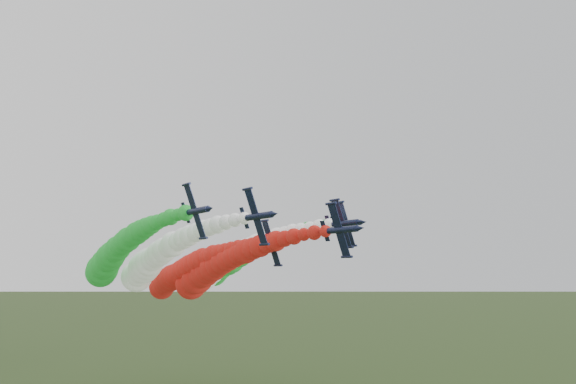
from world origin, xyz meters
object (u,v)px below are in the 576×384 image
jet_inner_right (224,262)px  jet_outer_left (113,257)px  jet_trail (180,274)px  jet_lead (213,270)px  jet_inner_left (153,262)px  jet_outer_right (236,260)px

jet_inner_right → jet_outer_left: jet_outer_left is taller
jet_inner_right → jet_trail: jet_inner_right is taller
jet_lead → jet_inner_left: jet_inner_left is taller
jet_inner_left → jet_outer_right: size_ratio=1.00×
jet_outer_right → jet_lead: bearing=-137.1°
jet_lead → jet_inner_right: (8.78, 9.36, 2.10)m
jet_inner_right → jet_outer_left: bearing=170.2°
jet_inner_left → jet_trail: (14.72, 15.14, -2.92)m
jet_inner_left → jet_outer_left: jet_outer_left is taller
jet_inner_left → jet_trail: 21.32m
jet_lead → jet_inner_right: jet_inner_right is taller
jet_inner_right → jet_outer_right: 8.68m
jet_inner_right → jet_outer_right: (6.89, 5.19, 0.96)m
jet_outer_left → jet_lead: bearing=-35.3°
jet_inner_left → jet_inner_right: size_ratio=1.00×
jet_outer_right → jet_trail: 16.22m
jet_outer_left → jet_trail: jet_outer_left is taller
jet_outer_left → jet_trail: 22.64m
jet_outer_left → jet_outer_right: size_ratio=1.00×
jet_inner_right → jet_outer_right: bearing=37.0°
jet_outer_right → jet_inner_right: bearing=-143.0°
jet_outer_left → jet_trail: size_ratio=1.00×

